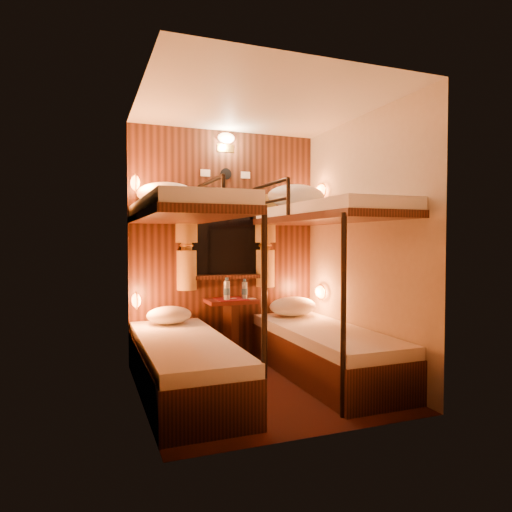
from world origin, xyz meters
name	(u,v)px	position (x,y,z in m)	size (l,w,h in m)	color
floor	(261,387)	(0.00, 0.00, 0.00)	(2.10, 2.10, 0.00)	#35170E
ceiling	(261,104)	(0.00, 0.00, 2.40)	(2.10, 2.10, 0.00)	silver
wall_back	(225,245)	(0.00, 1.05, 1.20)	(2.40, 2.40, 0.00)	#C6B293
wall_front	(321,249)	(0.00, -1.05, 1.20)	(2.40, 2.40, 0.00)	#C6B293
wall_left	(140,247)	(-1.00, 0.00, 1.20)	(2.40, 2.40, 0.00)	#C6B293
wall_right	(362,246)	(1.00, 0.00, 1.20)	(2.40, 2.40, 0.00)	#C6B293
back_panel	(225,245)	(0.00, 1.04, 1.20)	(2.00, 0.03, 2.40)	black
bunk_left	(184,326)	(-0.65, 0.07, 0.56)	(0.72, 1.90, 1.82)	black
bunk_right	(324,316)	(0.65, 0.07, 0.56)	(0.72, 1.90, 1.82)	black
window	(226,247)	(0.00, 1.00, 1.18)	(1.00, 0.12, 0.79)	black
curtains	(227,239)	(0.00, 0.97, 1.26)	(1.10, 0.22, 1.00)	olive
back_fixtures	(226,145)	(0.00, 1.00, 2.25)	(0.54, 0.09, 0.48)	black
reading_lamps	(235,242)	(0.00, 0.70, 1.24)	(2.00, 0.20, 1.25)	orange
table	(231,322)	(0.00, 0.85, 0.41)	(0.50, 0.34, 0.66)	#501912
bottle_left	(227,290)	(-0.06, 0.79, 0.75)	(0.07, 0.07, 0.23)	#99BFE5
bottle_right	(245,290)	(0.13, 0.80, 0.74)	(0.06, 0.06, 0.21)	#99BFE5
sachet_a	(252,298)	(0.21, 0.80, 0.65)	(0.08, 0.06, 0.01)	silver
sachet_b	(233,299)	(0.03, 0.87, 0.65)	(0.07, 0.05, 0.01)	silver
pillow_lower_left	(169,315)	(-0.65, 0.74, 0.54)	(0.43, 0.31, 0.17)	silver
pillow_lower_right	(293,306)	(0.65, 0.74, 0.56)	(0.51, 0.36, 0.20)	silver
pillow_upper_left	(167,194)	(-0.65, 0.83, 1.70)	(0.57, 0.41, 0.23)	silver
pillow_upper_right	(296,196)	(0.65, 0.66, 1.71)	(0.61, 0.44, 0.24)	silver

